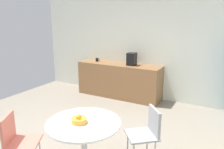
{
  "coord_description": "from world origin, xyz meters",
  "views": [
    {
      "loc": [
        2.19,
        -2.49,
        2.08
      ],
      "look_at": [
        0.06,
        1.39,
        0.95
      ],
      "focal_mm": 35.73,
      "sensor_mm": 36.0,
      "label": 1
    }
  ],
  "objects_px": {
    "chair_gray": "(148,129)",
    "chair_coral": "(16,136)",
    "round_table": "(84,132)",
    "fruit_bowl": "(79,119)",
    "mug_white": "(97,60)",
    "coffee_maker": "(132,59)"
  },
  "relations": [
    {
      "from": "fruit_bowl",
      "to": "coffee_maker",
      "type": "relative_size",
      "value": 0.66
    },
    {
      "from": "chair_gray",
      "to": "chair_coral",
      "type": "relative_size",
      "value": 1.0
    },
    {
      "from": "chair_coral",
      "to": "fruit_bowl",
      "type": "distance_m",
      "value": 0.9
    },
    {
      "from": "mug_white",
      "to": "coffee_maker",
      "type": "height_order",
      "value": "coffee_maker"
    },
    {
      "from": "chair_gray",
      "to": "chair_coral",
      "type": "xyz_separation_m",
      "value": [
        -1.5,
        -1.06,
        0.0
      ]
    },
    {
      "from": "chair_gray",
      "to": "fruit_bowl",
      "type": "bearing_deg",
      "value": -138.98
    },
    {
      "from": "mug_white",
      "to": "round_table",
      "type": "bearing_deg",
      "value": -60.69
    },
    {
      "from": "chair_gray",
      "to": "fruit_bowl",
      "type": "xyz_separation_m",
      "value": [
        -0.74,
        -0.64,
        0.25
      ]
    },
    {
      "from": "round_table",
      "to": "chair_coral",
      "type": "bearing_deg",
      "value": -149.74
    },
    {
      "from": "chair_coral",
      "to": "mug_white",
      "type": "relative_size",
      "value": 6.43
    },
    {
      "from": "chair_gray",
      "to": "coffee_maker",
      "type": "xyz_separation_m",
      "value": [
        -1.3,
        2.33,
        0.54
      ]
    },
    {
      "from": "mug_white",
      "to": "coffee_maker",
      "type": "bearing_deg",
      "value": -0.01
    },
    {
      "from": "chair_gray",
      "to": "round_table",
      "type": "bearing_deg",
      "value": -139.57
    },
    {
      "from": "chair_coral",
      "to": "mug_white",
      "type": "distance_m",
      "value": 3.52
    },
    {
      "from": "fruit_bowl",
      "to": "mug_white",
      "type": "height_order",
      "value": "mug_white"
    },
    {
      "from": "chair_coral",
      "to": "fruit_bowl",
      "type": "xyz_separation_m",
      "value": [
        0.76,
        0.42,
        0.25
      ]
    },
    {
      "from": "round_table",
      "to": "coffee_maker",
      "type": "height_order",
      "value": "coffee_maker"
    },
    {
      "from": "chair_gray",
      "to": "chair_coral",
      "type": "height_order",
      "value": "same"
    },
    {
      "from": "round_table",
      "to": "mug_white",
      "type": "height_order",
      "value": "mug_white"
    },
    {
      "from": "fruit_bowl",
      "to": "coffee_maker",
      "type": "height_order",
      "value": "coffee_maker"
    },
    {
      "from": "chair_coral",
      "to": "round_table",
      "type": "bearing_deg",
      "value": 30.26
    },
    {
      "from": "coffee_maker",
      "to": "fruit_bowl",
      "type": "bearing_deg",
      "value": -79.3
    }
  ]
}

